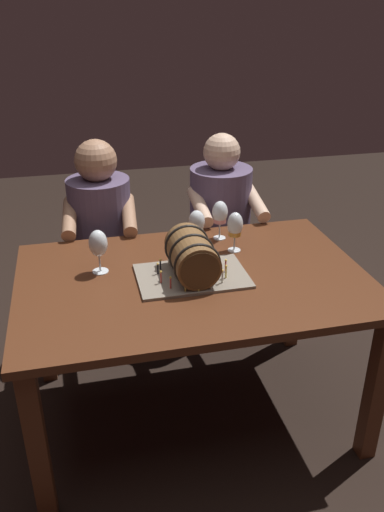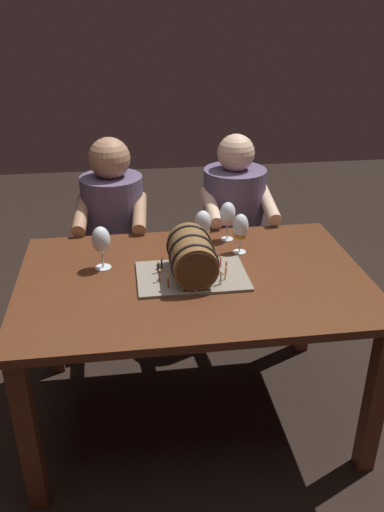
# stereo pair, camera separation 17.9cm
# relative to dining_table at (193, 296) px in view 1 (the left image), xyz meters

# --- Properties ---
(ground_plane) EXTENTS (8.00, 8.00, 0.00)m
(ground_plane) POSITION_rel_dining_table_xyz_m (0.00, 0.00, -0.65)
(ground_plane) COLOR black
(dining_table) EXTENTS (1.47, 0.96, 0.75)m
(dining_table) POSITION_rel_dining_table_xyz_m (0.00, 0.00, 0.00)
(dining_table) COLOR #562D19
(dining_table) RESTS_ON ground
(barrel_cake) EXTENTS (0.46, 0.31, 0.20)m
(barrel_cake) POSITION_rel_dining_table_xyz_m (-0.01, -0.01, 0.19)
(barrel_cake) COLOR gray
(barrel_cake) RESTS_ON dining_table
(wine_glass_empty) EXTENTS (0.08, 0.08, 0.19)m
(wine_glass_empty) POSITION_rel_dining_table_xyz_m (-0.38, 0.13, 0.23)
(wine_glass_empty) COLOR white
(wine_glass_empty) RESTS_ON dining_table
(wine_glass_amber) EXTENTS (0.07, 0.07, 0.19)m
(wine_glass_amber) POSITION_rel_dining_table_xyz_m (0.24, 0.20, 0.22)
(wine_glass_amber) COLOR white
(wine_glass_amber) RESTS_ON dining_table
(wine_glass_white) EXTENTS (0.08, 0.08, 0.18)m
(wine_glass_white) POSITION_rel_dining_table_xyz_m (0.09, 0.30, 0.21)
(wine_glass_white) COLOR white
(wine_glass_white) RESTS_ON dining_table
(wine_glass_rose) EXTENTS (0.07, 0.07, 0.19)m
(wine_glass_rose) POSITION_rel_dining_table_xyz_m (0.21, 0.35, 0.23)
(wine_glass_rose) COLOR white
(wine_glass_rose) RESTS_ON dining_table
(person_seated_left) EXTENTS (0.39, 0.48, 1.17)m
(person_seated_left) POSITION_rel_dining_table_xyz_m (-0.33, 0.74, -0.11)
(person_seated_left) COLOR #372D40
(person_seated_left) RESTS_ON ground
(person_seated_right) EXTENTS (0.38, 0.46, 1.16)m
(person_seated_right) POSITION_rel_dining_table_xyz_m (0.33, 0.74, -0.11)
(person_seated_right) COLOR #372D40
(person_seated_right) RESTS_ON ground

